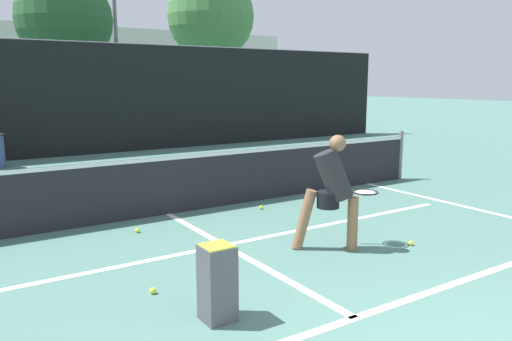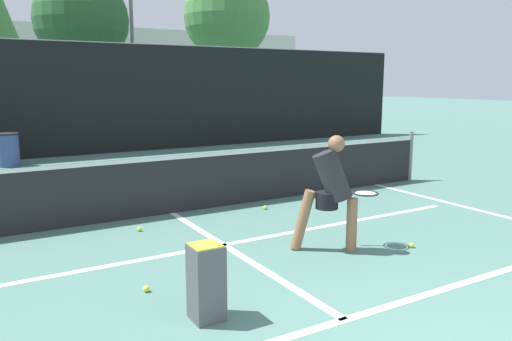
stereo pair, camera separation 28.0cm
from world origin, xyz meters
TOP-DOWN VIEW (x-y plane):
  - court_baseline_near at (0.00, 1.84)m, footprint 11.00×0.10m
  - court_service_line at (0.00, 4.28)m, footprint 8.25×0.10m
  - court_center_mark at (0.00, 4.00)m, footprint 0.10×4.32m
  - court_sideline_right at (4.51, 4.00)m, footprint 0.10×5.32m
  - net at (0.00, 6.16)m, footprint 11.09×0.09m
  - fence_back at (0.00, 13.71)m, footprint 24.00×0.06m
  - player_practicing at (1.09, 3.42)m, footprint 1.20×0.66m
  - tennis_ball_scattered_1 at (-0.77, 5.45)m, footprint 0.07×0.07m
  - tennis_ball_scattered_3 at (1.45, 5.60)m, footprint 0.07×0.07m
  - tennis_ball_scattered_5 at (-1.36, 3.35)m, footprint 0.07×0.07m
  - tennis_ball_scattered_7 at (2.07, 2.95)m, footprint 0.07×0.07m
  - ball_hopper at (-1.07, 2.50)m, footprint 0.28×0.28m
  - tree_mid at (8.42, 20.53)m, footprint 4.10×4.10m
  - tree_east at (1.33, 18.66)m, footprint 3.49×3.49m

SIDE VIEW (x-z plane):
  - court_baseline_near at x=0.00m, z-range 0.00..0.01m
  - court_service_line at x=0.00m, z-range 0.00..0.01m
  - court_center_mark at x=0.00m, z-range 0.00..0.01m
  - court_sideline_right at x=4.51m, z-range 0.00..0.01m
  - tennis_ball_scattered_1 at x=-0.77m, z-range 0.00..0.07m
  - tennis_ball_scattered_3 at x=1.45m, z-range 0.00..0.07m
  - tennis_ball_scattered_5 at x=-1.36m, z-range 0.00..0.07m
  - tennis_ball_scattered_7 at x=2.07m, z-range 0.00..0.07m
  - ball_hopper at x=-1.07m, z-range 0.02..0.73m
  - net at x=0.00m, z-range -0.02..1.05m
  - player_practicing at x=1.09m, z-range 0.06..1.55m
  - fence_back at x=0.00m, z-range -0.01..3.26m
  - tree_east at x=1.33m, z-range 1.31..7.45m
  - tree_mid at x=8.42m, z-range 1.54..8.76m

